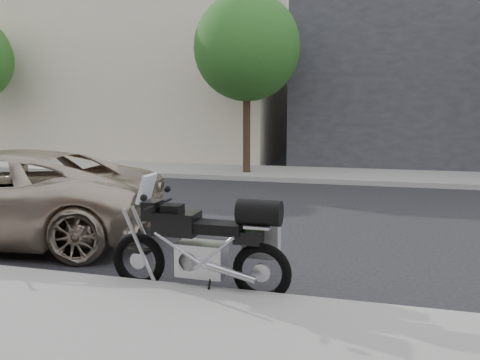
# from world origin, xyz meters

# --- Properties ---
(ground) EXTENTS (120.00, 120.00, 0.00)m
(ground) POSITION_xyz_m (0.00, 0.00, 0.00)
(ground) COLOR black
(ground) RESTS_ON ground
(far_sidewalk) EXTENTS (44.00, 3.00, 0.15)m
(far_sidewalk) POSITION_xyz_m (0.00, -6.50, 0.07)
(far_sidewalk) COLOR gray
(far_sidewalk) RESTS_ON ground
(far_building_cream) EXTENTS (14.00, 11.00, 8.00)m
(far_building_cream) POSITION_xyz_m (9.00, -13.50, 4.00)
(far_building_cream) COLOR beige
(far_building_cream) RESTS_ON ground
(street_tree_mid) EXTENTS (3.40, 3.40, 5.70)m
(street_tree_mid) POSITION_xyz_m (2.00, -6.00, 4.14)
(street_tree_mid) COLOR #322117
(street_tree_mid) RESTS_ON far_sidewalk
(motorcycle) EXTENTS (2.23, 0.72, 1.41)m
(motorcycle) POSITION_xyz_m (-0.05, 3.88, 0.61)
(motorcycle) COLOR black
(motorcycle) RESTS_ON ground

